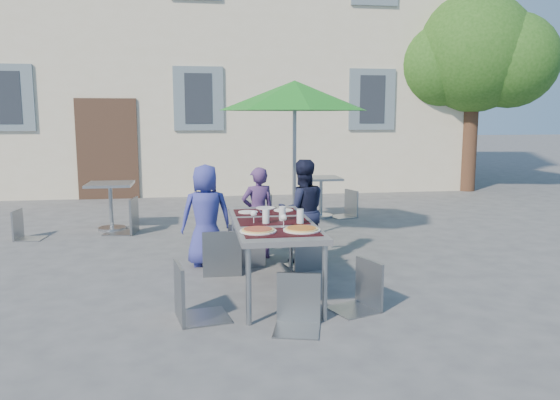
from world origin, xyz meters
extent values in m
plane|color=#4A4B4D|center=(0.00, 0.00, 0.00)|extent=(90.00, 90.00, 0.00)
cube|color=beige|center=(0.00, 11.50, 3.50)|extent=(13.00, 8.00, 7.00)
cube|color=#402B1E|center=(-2.00, 7.47, 1.10)|extent=(1.30, 0.06, 2.20)
cube|color=slate|center=(-4.00, 7.47, 2.20)|extent=(1.10, 0.06, 1.40)
cube|color=#262B33|center=(-4.00, 7.45, 2.20)|extent=(0.60, 0.04, 1.10)
cube|color=slate|center=(0.00, 7.47, 2.20)|extent=(1.10, 0.06, 1.40)
cube|color=#262B33|center=(0.00, 7.45, 2.20)|extent=(0.60, 0.04, 1.10)
cube|color=slate|center=(4.00, 7.47, 2.20)|extent=(1.10, 0.06, 1.40)
cube|color=#262B33|center=(4.00, 7.45, 2.20)|extent=(0.60, 0.04, 1.10)
cylinder|color=#4B3020|center=(6.50, 7.50, 1.40)|extent=(0.36, 0.36, 2.80)
sphere|color=#1E4C14|center=(6.50, 7.50, 3.30)|extent=(2.80, 2.80, 2.80)
sphere|color=#1E4C14|center=(5.70, 7.80, 3.00)|extent=(2.00, 2.00, 2.00)
sphere|color=#1E4C14|center=(7.20, 7.10, 3.10)|extent=(2.20, 2.20, 2.20)
sphere|color=#1E4C14|center=(6.70, 8.10, 3.80)|extent=(1.80, 1.80, 1.80)
cube|color=#424347|center=(0.66, 0.48, 0.72)|extent=(0.80, 1.85, 0.05)
cylinder|color=#8F959A|center=(0.32, -0.38, 0.35)|extent=(0.05, 0.05, 0.70)
cylinder|color=#8F959A|center=(1.00, -0.38, 0.35)|extent=(0.05, 0.05, 0.70)
cylinder|color=#8F959A|center=(0.32, 1.35, 0.35)|extent=(0.05, 0.05, 0.70)
cylinder|color=#8F959A|center=(1.00, 1.35, 0.35)|extent=(0.05, 0.05, 0.70)
cube|color=black|center=(0.66, -0.07, 0.75)|extent=(0.70, 0.42, 0.01)
cube|color=black|center=(0.66, 0.48, 0.75)|extent=(0.70, 0.42, 0.01)
cube|color=black|center=(0.66, 1.03, 0.75)|extent=(0.70, 0.42, 0.01)
cylinder|color=white|center=(0.45, -0.02, 0.76)|extent=(0.34, 0.34, 0.01)
cylinder|color=tan|center=(0.45, -0.02, 0.77)|extent=(0.30, 0.30, 0.01)
cylinder|color=maroon|center=(0.45, -0.02, 0.78)|extent=(0.26, 0.26, 0.01)
cylinder|color=white|center=(0.86, -0.03, 0.76)|extent=(0.35, 0.35, 0.01)
cylinder|color=tan|center=(0.86, -0.03, 0.77)|extent=(0.31, 0.31, 0.01)
cylinder|color=#962D0A|center=(0.86, -0.03, 0.78)|extent=(0.27, 0.27, 0.01)
cylinder|color=silver|center=(0.58, 0.37, 0.82)|extent=(0.07, 0.07, 0.15)
cylinder|color=silver|center=(0.76, 0.49, 0.82)|extent=(0.07, 0.07, 0.15)
cylinder|color=silver|center=(0.92, 0.32, 0.82)|extent=(0.07, 0.07, 0.15)
cylinder|color=silver|center=(0.46, 0.40, 0.75)|extent=(0.06, 0.06, 0.00)
cylinder|color=silver|center=(0.46, 0.40, 0.79)|extent=(0.01, 0.01, 0.08)
sphere|color=silver|center=(0.46, 0.40, 0.85)|extent=(0.06, 0.06, 0.06)
cylinder|color=silver|center=(0.72, 0.16, 0.75)|extent=(0.06, 0.06, 0.00)
cylinder|color=silver|center=(0.72, 0.16, 0.79)|extent=(0.01, 0.01, 0.08)
sphere|color=silver|center=(0.72, 0.16, 0.85)|extent=(0.06, 0.06, 0.06)
cylinder|color=white|center=(0.46, 1.01, 0.76)|extent=(0.22, 0.22, 0.01)
cube|color=#ADB0B5|center=(0.60, 1.01, 0.76)|extent=(0.02, 0.18, 0.00)
cylinder|color=white|center=(0.87, 1.07, 0.76)|extent=(0.22, 0.22, 0.01)
cube|color=#ADB0B5|center=(1.01, 1.07, 0.76)|extent=(0.02, 0.18, 0.00)
cylinder|color=white|center=(0.69, 1.26, 0.76)|extent=(0.22, 0.22, 0.01)
cube|color=#ADB0B5|center=(0.83, 1.26, 0.76)|extent=(0.02, 0.18, 0.00)
imported|color=#363B96|center=(0.01, 1.64, 0.62)|extent=(0.64, 0.44, 1.25)
imported|color=#4E3165|center=(0.67, 1.88, 0.59)|extent=(0.47, 0.36, 1.18)
imported|color=#171A33|center=(1.19, 1.61, 0.65)|extent=(0.65, 0.41, 1.29)
cube|color=gray|center=(0.17, 1.33, 0.47)|extent=(0.45, 0.45, 0.03)
cube|color=gray|center=(0.17, 1.12, 0.74)|extent=(0.44, 0.04, 0.53)
cylinder|color=gray|center=(0.36, 1.51, 0.23)|extent=(0.02, 0.02, 0.46)
cylinder|color=gray|center=(-0.01, 1.52, 0.23)|extent=(0.02, 0.02, 0.46)
cylinder|color=gray|center=(0.36, 1.13, 0.23)|extent=(0.02, 0.02, 0.46)
cylinder|color=gray|center=(-0.02, 1.14, 0.23)|extent=(0.02, 0.02, 0.46)
cube|color=gray|center=(0.51, 1.68, 0.48)|extent=(0.49, 0.49, 0.03)
cube|color=gray|center=(0.49, 1.47, 0.74)|extent=(0.45, 0.08, 0.53)
cylinder|color=gray|center=(0.72, 1.85, 0.23)|extent=(0.02, 0.02, 0.47)
cylinder|color=gray|center=(0.34, 1.89, 0.23)|extent=(0.02, 0.02, 0.47)
cylinder|color=gray|center=(0.68, 1.47, 0.23)|extent=(0.02, 0.02, 0.47)
cylinder|color=gray|center=(0.30, 1.51, 0.23)|extent=(0.02, 0.02, 0.47)
cube|color=gray|center=(1.17, 1.36, 0.41)|extent=(0.45, 0.45, 0.03)
cube|color=gray|center=(1.20, 1.18, 0.64)|extent=(0.38, 0.10, 0.46)
cylinder|color=gray|center=(1.30, 1.56, 0.20)|extent=(0.02, 0.02, 0.40)
cylinder|color=gray|center=(0.97, 1.49, 0.20)|extent=(0.02, 0.02, 0.40)
cylinder|color=gray|center=(1.36, 1.23, 0.20)|extent=(0.02, 0.02, 0.40)
cylinder|color=gray|center=(1.04, 1.17, 0.20)|extent=(0.02, 0.02, 0.40)
cube|color=slate|center=(-0.07, -0.16, 0.47)|extent=(0.51, 0.51, 0.03)
cube|color=slate|center=(-0.27, -0.20, 0.74)|extent=(0.11, 0.44, 0.53)
cylinder|color=slate|center=(0.15, -0.31, 0.23)|extent=(0.02, 0.02, 0.46)
cylinder|color=slate|center=(0.08, 0.06, 0.23)|extent=(0.02, 0.02, 0.46)
cylinder|color=slate|center=(-0.22, -0.38, 0.23)|extent=(0.02, 0.02, 0.46)
cylinder|color=slate|center=(-0.29, -0.01, 0.23)|extent=(0.02, 0.02, 0.46)
cube|color=gray|center=(1.33, -0.18, 0.42)|extent=(0.50, 0.50, 0.03)
cube|color=gray|center=(1.51, -0.11, 0.65)|extent=(0.16, 0.37, 0.46)
cylinder|color=gray|center=(1.12, -0.08, 0.20)|extent=(0.02, 0.02, 0.41)
cylinder|color=gray|center=(1.23, -0.39, 0.20)|extent=(0.02, 0.02, 0.41)
cylinder|color=gray|center=(1.43, 0.04, 0.20)|extent=(0.02, 0.02, 0.41)
cylinder|color=gray|center=(1.55, -0.28, 0.20)|extent=(0.02, 0.02, 0.41)
cube|color=gray|center=(0.72, -0.58, 0.41)|extent=(0.47, 0.47, 0.03)
cube|color=gray|center=(0.76, -0.40, 0.64)|extent=(0.38, 0.13, 0.46)
cylinder|color=gray|center=(0.51, -0.70, 0.20)|extent=(0.02, 0.02, 0.40)
cylinder|color=gray|center=(0.83, -0.78, 0.20)|extent=(0.02, 0.02, 0.40)
cylinder|color=gray|center=(0.60, -0.38, 0.20)|extent=(0.02, 0.02, 0.40)
cylinder|color=gray|center=(0.92, -0.47, 0.20)|extent=(0.02, 0.02, 0.40)
cylinder|color=#ADB0B5|center=(1.31, 2.81, 0.05)|extent=(0.50, 0.50, 0.09)
cylinder|color=#8F959A|center=(1.31, 2.81, 1.08)|extent=(0.06, 0.06, 2.15)
cone|color=#1C7E20|center=(1.31, 2.81, 2.11)|extent=(2.16, 2.16, 0.42)
cylinder|color=#ADB0B5|center=(-1.46, 4.02, 0.02)|extent=(0.44, 0.44, 0.04)
cylinder|color=#8F959A|center=(-1.46, 4.02, 0.35)|extent=(0.06, 0.06, 0.71)
cube|color=#8F959A|center=(-1.46, 4.02, 0.74)|extent=(0.71, 0.71, 0.04)
cube|color=gray|center=(-2.56, 3.48, 0.40)|extent=(0.41, 0.41, 0.03)
cube|color=gray|center=(-2.74, 3.50, 0.63)|extent=(0.06, 0.38, 0.45)
cylinder|color=gray|center=(-2.41, 3.31, 0.20)|extent=(0.02, 0.02, 0.39)
cylinder|color=gray|center=(-2.38, 3.63, 0.20)|extent=(0.02, 0.02, 0.39)
cylinder|color=gray|center=(-2.73, 3.34, 0.20)|extent=(0.02, 0.02, 0.39)
cylinder|color=gray|center=(-2.70, 3.66, 0.20)|extent=(0.02, 0.02, 0.39)
cube|color=gray|center=(-1.29, 3.72, 0.50)|extent=(0.52, 0.52, 0.03)
cube|color=gray|center=(-1.07, 3.69, 0.77)|extent=(0.10, 0.46, 0.55)
cylinder|color=gray|center=(-1.46, 3.95, 0.24)|extent=(0.02, 0.02, 0.49)
cylinder|color=gray|center=(-1.51, 3.55, 0.24)|extent=(0.02, 0.02, 0.49)
cylinder|color=gray|center=(-1.07, 3.89, 0.24)|extent=(0.02, 0.02, 0.49)
cylinder|color=gray|center=(-1.12, 3.50, 0.24)|extent=(0.02, 0.02, 0.49)
cylinder|color=#ADB0B5|center=(2.13, 4.61, 0.02)|extent=(0.44, 0.44, 0.04)
cylinder|color=#8F959A|center=(2.13, 4.61, 0.34)|extent=(0.06, 0.06, 0.68)
cube|color=#8F959A|center=(2.13, 4.61, 0.71)|extent=(0.68, 0.68, 0.04)
cube|color=gray|center=(1.35, 4.26, 0.46)|extent=(0.43, 0.43, 0.03)
cube|color=gray|center=(1.15, 4.27, 0.71)|extent=(0.03, 0.43, 0.51)
cylinder|color=gray|center=(1.53, 4.08, 0.22)|extent=(0.02, 0.02, 0.45)
cylinder|color=gray|center=(1.53, 4.44, 0.22)|extent=(0.02, 0.02, 0.45)
cylinder|color=gray|center=(1.17, 4.08, 0.22)|extent=(0.02, 0.02, 0.45)
cylinder|color=gray|center=(1.17, 4.45, 0.22)|extent=(0.02, 0.02, 0.45)
cube|color=#939B9F|center=(2.51, 4.52, 0.44)|extent=(0.51, 0.51, 0.03)
cube|color=#939B9F|center=(2.70, 4.58, 0.68)|extent=(0.15, 0.40, 0.49)
cylinder|color=#939B9F|center=(2.29, 4.64, 0.21)|extent=(0.02, 0.02, 0.43)
cylinder|color=#939B9F|center=(2.40, 4.30, 0.21)|extent=(0.02, 0.02, 0.43)
cylinder|color=#939B9F|center=(2.63, 4.74, 0.21)|extent=(0.02, 0.02, 0.43)
cylinder|color=#939B9F|center=(2.73, 4.41, 0.21)|extent=(0.02, 0.02, 0.43)
camera|label=1|loc=(-0.11, -4.94, 1.82)|focal=35.00mm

